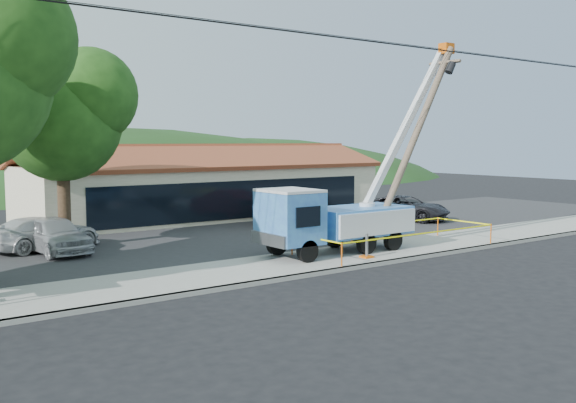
# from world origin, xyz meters

# --- Properties ---
(ground) EXTENTS (120.00, 120.00, 0.00)m
(ground) POSITION_xyz_m (0.00, 0.00, 0.00)
(ground) COLOR black
(ground) RESTS_ON ground
(curb) EXTENTS (60.00, 0.25, 0.15)m
(curb) POSITION_xyz_m (0.00, 2.10, 0.07)
(curb) COLOR gray
(curb) RESTS_ON ground
(sidewalk) EXTENTS (60.00, 4.00, 0.15)m
(sidewalk) POSITION_xyz_m (0.00, 4.00, 0.07)
(sidewalk) COLOR gray
(sidewalk) RESTS_ON ground
(parking_lot) EXTENTS (60.00, 12.00, 0.10)m
(parking_lot) POSITION_xyz_m (0.00, 12.00, 0.05)
(parking_lot) COLOR #28282B
(parking_lot) RESTS_ON ground
(strip_mall) EXTENTS (22.50, 8.53, 4.67)m
(strip_mall) POSITION_xyz_m (4.00, 19.98, 1.88)
(strip_mall) COLOR beige
(strip_mall) RESTS_ON ground
(tree_lot) EXTENTS (6.30, 5.60, 8.94)m
(tree_lot) POSITION_xyz_m (-7.00, 13.00, 6.21)
(tree_lot) COLOR #332316
(tree_lot) RESTS_ON ground
(hill_center) EXTENTS (89.60, 64.00, 32.00)m
(hill_center) POSITION_xyz_m (10.00, 55.00, 0.00)
(hill_center) COLOR #1B3413
(hill_center) RESTS_ON ground
(hill_east) EXTENTS (72.80, 52.00, 26.00)m
(hill_east) POSITION_xyz_m (30.00, 55.00, 0.00)
(hill_east) COLOR #1B3413
(hill_east) RESTS_ON ground
(utility_truck) EXTENTS (10.39, 3.77, 9.26)m
(utility_truck) POSITION_xyz_m (1.61, 4.68, 1.68)
(utility_truck) COLOR black
(utility_truck) RESTS_ON ground
(leaning_pole) EXTENTS (5.32, 1.78, 9.16)m
(leaning_pole) POSITION_xyz_m (6.04, 4.23, 5.11)
(leaning_pole) COLOR brown
(leaning_pole) RESTS_ON ground
(caution_tape) EXTENTS (9.15, 3.19, 0.92)m
(caution_tape) POSITION_xyz_m (4.51, 3.83, 0.83)
(caution_tape) COLOR #D7570B
(caution_tape) RESTS_ON ground
(car_silver) EXTENTS (2.33, 4.83, 1.59)m
(car_silver) POSITION_xyz_m (-7.80, 11.92, 0.00)
(car_silver) COLOR #A9ABB0
(car_silver) RESTS_ON ground
(car_red) EXTENTS (2.59, 5.32, 1.68)m
(car_red) POSITION_xyz_m (5.14, 12.36, 0.00)
(car_red) COLOR maroon
(car_red) RESTS_ON ground
(car_white) EXTENTS (5.34, 3.19, 1.45)m
(car_white) POSITION_xyz_m (-7.90, 13.09, 0.00)
(car_white) COLOR silver
(car_white) RESTS_ON ground
(car_dark) EXTENTS (4.17, 5.78, 1.46)m
(car_dark) POSITION_xyz_m (12.64, 10.95, 0.00)
(car_dark) COLOR black
(car_dark) RESTS_ON ground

